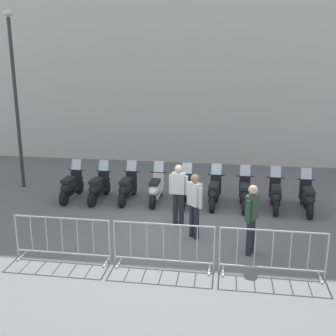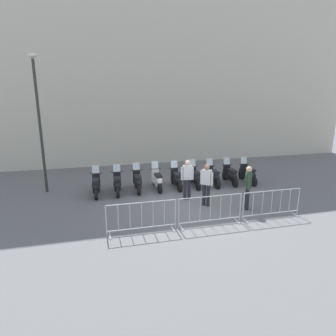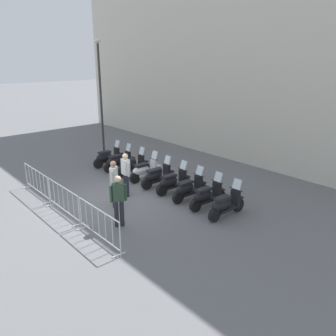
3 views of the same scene
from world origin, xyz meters
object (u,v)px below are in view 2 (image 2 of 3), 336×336
object	(u,v)px
motorcycle_1	(117,184)
barrier_segment_2	(271,204)
motorcycle_4	(177,179)
officer_by_barriers	(187,177)
motorcycle_8	(248,174)
motorcycle_3	(157,180)
motorcycle_0	(96,186)
street_lamp	(38,112)
officer_near_row_end	(206,182)
motorcycle_5	(195,178)
barrier_segment_1	(210,211)
motorcycle_7	(231,175)
motorcycle_2	(138,182)
motorcycle_6	(213,176)
barrier_segment_0	(142,218)
officer_mid_plaza	(248,185)

from	to	relation	value
motorcycle_1	barrier_segment_2	xyz separation A→B (m)	(5.39, -3.82, 0.07)
motorcycle_4	officer_by_barriers	size ratio (longest dim) A/B	1.00
motorcycle_8	motorcycle_4	bearing A→B (deg)	-178.11
motorcycle_1	motorcycle_3	xyz separation A→B (m)	(1.87, 0.22, 0.00)
motorcycle_0	street_lamp	distance (m)	4.03
officer_near_row_end	officer_by_barriers	size ratio (longest dim) A/B	1.00
motorcycle_5	motorcycle_0	bearing A→B (deg)	-175.66
motorcycle_5	barrier_segment_1	bearing A→B (deg)	-99.57
motorcycle_1	motorcycle_7	size ratio (longest dim) A/B	1.00
barrier_segment_1	motorcycle_2	bearing A→B (deg)	117.12
motorcycle_4	motorcycle_6	distance (m)	1.87
officer_near_row_end	officer_by_barriers	xyz separation A→B (m)	(-0.57, 0.84, 0.00)
motorcycle_2	motorcycle_5	xyz separation A→B (m)	(2.81, 0.13, 0.00)
motorcycle_5	motorcycle_8	xyz separation A→B (m)	(2.82, 0.04, 0.00)
motorcycle_5	officer_near_row_end	size ratio (longest dim) A/B	0.99
officer_near_row_end	barrier_segment_0	bearing A→B (deg)	-146.20
motorcycle_1	motorcycle_8	distance (m)	6.56
motorcycle_7	street_lamp	world-z (taller)	street_lamp
barrier_segment_0	motorcycle_4	bearing A→B (deg)	63.31
officer_by_barriers	motorcycle_7	bearing A→B (deg)	32.16
motorcycle_5	officer_mid_plaza	distance (m)	3.39
motorcycle_3	motorcycle_7	size ratio (longest dim) A/B	1.00
barrier_segment_1	officer_mid_plaza	bearing A→B (deg)	29.85
motorcycle_4	barrier_segment_1	distance (m)	4.15
motorcycle_3	motorcycle_5	size ratio (longest dim) A/B	1.00
motorcycle_0	motorcycle_2	world-z (taller)	same
motorcycle_1	officer_by_barriers	bearing A→B (deg)	-25.02
officer_by_barriers	barrier_segment_2	bearing A→B (deg)	-44.64
motorcycle_4	barrier_segment_0	bearing A→B (deg)	-116.69
motorcycle_4	officer_mid_plaza	world-z (taller)	officer_mid_plaza
barrier_segment_2	street_lamp	world-z (taller)	street_lamp
motorcycle_1	officer_by_barriers	distance (m)	3.24
barrier_segment_2	street_lamp	distance (m)	10.30
motorcycle_7	motorcycle_8	distance (m)	0.94
motorcycle_1	officer_near_row_end	size ratio (longest dim) A/B	1.00
motorcycle_8	street_lamp	bearing A→B (deg)	176.55
motorcycle_8	motorcycle_5	bearing A→B (deg)	-179.15
officer_by_barriers	motorcycle_5	bearing A→B (deg)	62.66
motorcycle_4	motorcycle_6	size ratio (longest dim) A/B	1.00
motorcycle_3	motorcycle_4	world-z (taller)	same
motorcycle_4	barrier_segment_2	bearing A→B (deg)	-57.27
barrier_segment_0	street_lamp	world-z (taller)	street_lamp
motorcycle_6	barrier_segment_1	size ratio (longest dim) A/B	0.76
barrier_segment_0	officer_mid_plaza	distance (m)	4.45
barrier_segment_1	street_lamp	xyz separation A→B (m)	(-6.24, 4.86, 3.10)
motorcycle_3	motorcycle_6	distance (m)	2.81
motorcycle_3	motorcycle_5	distance (m)	1.87
motorcycle_7	street_lamp	distance (m)	9.40
motorcycle_5	barrier_segment_2	xyz separation A→B (m)	(1.65, -4.10, 0.07)
motorcycle_2	motorcycle_4	world-z (taller)	same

